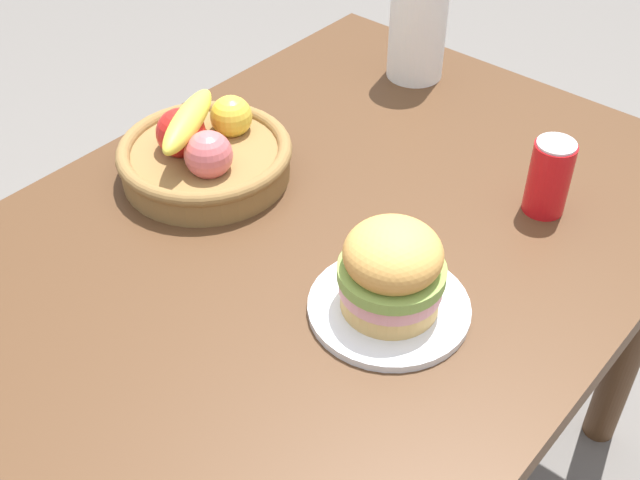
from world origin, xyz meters
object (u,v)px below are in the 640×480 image
object	(u,v)px
paper_towel_roll	(418,19)
plate	(388,308)
sandwich	(391,270)
soda_can	(549,177)
fruit_basket	(204,153)

from	to	relation	value
paper_towel_roll	plate	bearing A→B (deg)	-147.67
plate	sandwich	distance (m)	0.07
plate	paper_towel_roll	distance (m)	0.68
plate	soda_can	xyz separation A→B (m)	(0.34, -0.05, 0.06)
paper_towel_roll	sandwich	bearing A→B (deg)	-147.67
sandwich	paper_towel_roll	size ratio (longest dim) A/B	0.61
plate	paper_towel_roll	size ratio (longest dim) A/B	0.94
plate	paper_towel_roll	world-z (taller)	paper_towel_roll
sandwich	soda_can	size ratio (longest dim) A/B	1.16
soda_can	fruit_basket	size ratio (longest dim) A/B	0.43
plate	sandwich	world-z (taller)	sandwich
sandwich	soda_can	world-z (taller)	sandwich
fruit_basket	sandwich	bearing A→B (deg)	-97.85
sandwich	paper_towel_roll	bearing A→B (deg)	32.33
plate	fruit_basket	world-z (taller)	fruit_basket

